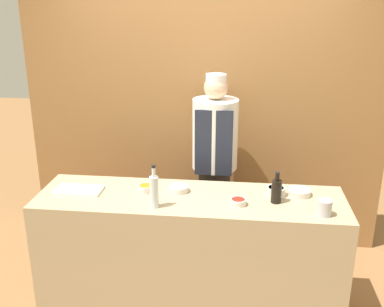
% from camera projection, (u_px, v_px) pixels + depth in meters
% --- Properties ---
extents(ground_plane, '(14.00, 14.00, 0.00)m').
position_uv_depth(ground_plane, '(190.00, 305.00, 3.45)').
color(ground_plane, olive).
extents(cabinet_wall, '(3.22, 0.18, 2.40)m').
position_uv_depth(cabinet_wall, '(204.00, 118.00, 4.10)').
color(cabinet_wall, olive).
rests_on(cabinet_wall, ground_plane).
extents(counter, '(2.17, 0.61, 0.91)m').
position_uv_depth(counter, '(190.00, 253.00, 3.30)').
color(counter, tan).
rests_on(counter, ground_plane).
extents(sauce_bowl_brown, '(0.16, 0.16, 0.04)m').
position_uv_depth(sauce_bowl_brown, '(299.00, 192.00, 3.18)').
color(sauce_bowl_brown, silver).
rests_on(sauce_bowl_brown, counter).
extents(sauce_bowl_orange, '(0.12, 0.12, 0.05)m').
position_uv_depth(sauce_bowl_orange, '(146.00, 188.00, 3.23)').
color(sauce_bowl_orange, silver).
rests_on(sauce_bowl_orange, counter).
extents(sauce_bowl_white, '(0.14, 0.14, 0.04)m').
position_uv_depth(sauce_bowl_white, '(179.00, 188.00, 3.23)').
color(sauce_bowl_white, silver).
rests_on(sauce_bowl_white, counter).
extents(sauce_bowl_red, '(0.11, 0.11, 0.04)m').
position_uv_depth(sauce_bowl_red, '(238.00, 201.00, 3.02)').
color(sauce_bowl_red, silver).
rests_on(sauce_bowl_red, counter).
extents(sauce_bowl_green, '(0.13, 0.13, 0.06)m').
position_uv_depth(sauce_bowl_green, '(276.00, 191.00, 3.17)').
color(sauce_bowl_green, silver).
rests_on(sauce_bowl_green, counter).
extents(cutting_board, '(0.34, 0.18, 0.02)m').
position_uv_depth(cutting_board, '(78.00, 190.00, 3.23)').
color(cutting_board, white).
rests_on(cutting_board, counter).
extents(bottle_clear, '(0.06, 0.06, 0.30)m').
position_uv_depth(bottle_clear, '(154.00, 191.00, 2.96)').
color(bottle_clear, silver).
rests_on(bottle_clear, counter).
extents(bottle_soy, '(0.07, 0.07, 0.22)m').
position_uv_depth(bottle_soy, '(276.00, 191.00, 3.04)').
color(bottle_soy, black).
rests_on(bottle_soy, counter).
extents(cup_steel, '(0.09, 0.09, 0.10)m').
position_uv_depth(cup_steel, '(325.00, 208.00, 2.87)').
color(cup_steel, '#B7B7BC').
rests_on(cup_steel, counter).
extents(chef_center, '(0.38, 0.38, 1.66)m').
position_uv_depth(chef_center, '(215.00, 165.00, 3.82)').
color(chef_center, '#28282D').
rests_on(chef_center, ground_plane).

